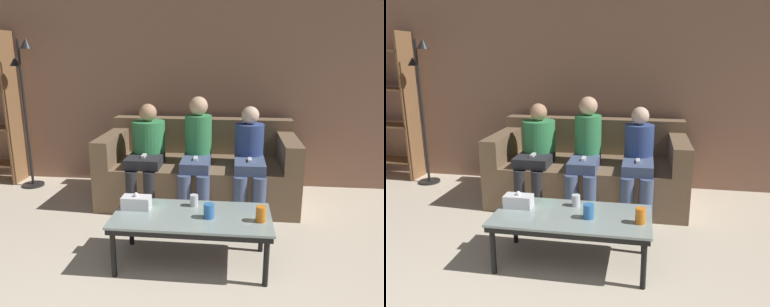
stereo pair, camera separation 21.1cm
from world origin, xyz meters
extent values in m
cube|color=#8C6651|center=(0.00, 3.96, 1.30)|extent=(12.00, 0.06, 2.60)
cube|color=brown|center=(0.00, 3.33, 0.23)|extent=(2.06, 0.99, 0.46)
cube|color=brown|center=(0.00, 3.73, 0.66)|extent=(2.06, 0.20, 0.40)
cube|color=brown|center=(-0.94, 3.33, 0.60)|extent=(0.18, 0.99, 0.28)
cube|color=brown|center=(0.94, 3.33, 0.60)|extent=(0.18, 0.99, 0.28)
cube|color=#8C9E99|center=(0.07, 2.02, 0.40)|extent=(1.18, 0.58, 0.02)
cube|color=black|center=(0.07, 2.02, 0.37)|extent=(1.16, 0.57, 0.04)
cylinder|color=black|center=(-0.47, 1.78, 0.17)|extent=(0.04, 0.04, 0.35)
cylinder|color=black|center=(0.61, 1.78, 0.17)|extent=(0.04, 0.04, 0.35)
cylinder|color=black|center=(-0.47, 2.27, 0.17)|extent=(0.04, 0.04, 0.35)
cylinder|color=black|center=(0.61, 2.27, 0.17)|extent=(0.04, 0.04, 0.35)
cylinder|color=silver|center=(0.07, 2.19, 0.45)|extent=(0.07, 0.07, 0.09)
cylinder|color=orange|center=(0.58, 1.96, 0.46)|extent=(0.07, 0.07, 0.11)
cylinder|color=#3372BF|center=(0.20, 1.98, 0.46)|extent=(0.08, 0.08, 0.11)
cube|color=white|center=(-0.37, 2.09, 0.45)|extent=(0.22, 0.12, 0.10)
sphere|color=white|center=(-0.37, 2.09, 0.52)|extent=(0.04, 0.04, 0.04)
cube|color=brown|center=(-2.33, 3.73, 0.92)|extent=(0.02, 0.32, 1.85)
cylinder|color=black|center=(-2.08, 3.58, 0.01)|extent=(0.26, 0.26, 0.02)
cylinder|color=black|center=(-2.08, 3.58, 0.87)|extent=(0.03, 0.03, 1.74)
cone|color=black|center=(-1.98, 3.58, 1.69)|extent=(0.14, 0.14, 0.12)
cone|color=black|center=(-2.16, 3.62, 1.49)|extent=(0.12, 0.12, 0.10)
cylinder|color=#28282D|center=(-0.62, 2.87, 0.23)|extent=(0.13, 0.13, 0.46)
cylinder|color=#28282D|center=(-0.44, 2.87, 0.23)|extent=(0.13, 0.13, 0.46)
cube|color=#28282D|center=(-0.53, 3.08, 0.51)|extent=(0.35, 0.41, 0.10)
cylinder|color=#388E51|center=(-0.53, 3.28, 0.67)|extent=(0.35, 0.35, 0.43)
sphere|color=tan|center=(-0.53, 3.28, 0.98)|extent=(0.18, 0.18, 0.18)
cube|color=white|center=(-0.53, 3.04, 0.57)|extent=(0.04, 0.12, 0.02)
cylinder|color=#47567A|center=(-0.09, 2.80, 0.23)|extent=(0.13, 0.13, 0.46)
cylinder|color=#47567A|center=(0.09, 2.80, 0.23)|extent=(0.13, 0.13, 0.46)
cube|color=#47567A|center=(0.00, 3.04, 0.51)|extent=(0.28, 0.48, 0.10)
cylinder|color=#388E51|center=(0.00, 3.28, 0.71)|extent=(0.28, 0.28, 0.50)
sphere|color=#DBAD89|center=(0.00, 3.28, 1.06)|extent=(0.20, 0.20, 0.20)
cube|color=white|center=(0.00, 3.00, 0.57)|extent=(0.04, 0.12, 0.02)
cylinder|color=#47567A|center=(0.44, 2.81, 0.23)|extent=(0.13, 0.13, 0.46)
cylinder|color=#47567A|center=(0.62, 2.81, 0.23)|extent=(0.13, 0.13, 0.46)
cube|color=#47567A|center=(0.53, 3.05, 0.51)|extent=(0.30, 0.47, 0.10)
cylinder|color=#334784|center=(0.53, 3.28, 0.67)|extent=(0.30, 0.30, 0.42)
sphere|color=beige|center=(0.53, 3.28, 0.97)|extent=(0.18, 0.18, 0.18)
cube|color=white|center=(0.53, 3.00, 0.57)|extent=(0.04, 0.12, 0.02)
camera|label=1|loc=(0.36, -0.56, 1.56)|focal=35.00mm
camera|label=2|loc=(0.57, -0.53, 1.56)|focal=35.00mm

